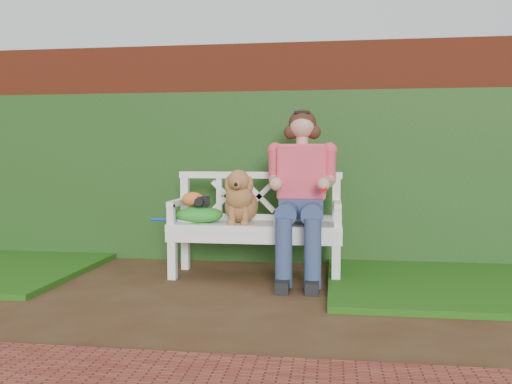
# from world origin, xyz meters

# --- Properties ---
(ground) EXTENTS (60.00, 60.00, 0.00)m
(ground) POSITION_xyz_m (0.00, 0.00, 0.00)
(ground) COLOR #402313
(brick_wall) EXTENTS (10.00, 0.30, 2.20)m
(brick_wall) POSITION_xyz_m (0.00, 1.90, 1.10)
(brick_wall) COLOR maroon
(brick_wall) RESTS_ON ground
(ivy_hedge) EXTENTS (10.00, 0.18, 1.70)m
(ivy_hedge) POSITION_xyz_m (0.00, 1.68, 0.85)
(ivy_hedge) COLOR #28501A
(ivy_hedge) RESTS_ON ground
(grass_right) EXTENTS (2.60, 2.00, 0.05)m
(grass_right) POSITION_xyz_m (2.40, 0.90, 0.03)
(grass_right) COLOR #205B14
(grass_right) RESTS_ON ground
(garden_bench) EXTENTS (1.60, 0.67, 0.48)m
(garden_bench) POSITION_xyz_m (0.46, 0.95, 0.24)
(garden_bench) COLOR white
(garden_bench) RESTS_ON ground
(seated_woman) EXTENTS (0.71, 0.90, 1.48)m
(seated_woman) POSITION_xyz_m (0.86, 0.93, 0.74)
(seated_woman) COLOR #FC5471
(seated_woman) RESTS_ON ground
(dog) EXTENTS (0.33, 0.44, 0.48)m
(dog) POSITION_xyz_m (0.34, 0.90, 0.72)
(dog) COLOR #B86643
(dog) RESTS_ON garden_bench
(tennis_racket) EXTENTS (0.60, 0.33, 0.03)m
(tennis_racket) POSITION_xyz_m (-0.13, 0.93, 0.49)
(tennis_racket) COLOR white
(tennis_racket) RESTS_ON garden_bench
(green_bag) EXTENTS (0.44, 0.35, 0.14)m
(green_bag) POSITION_xyz_m (-0.04, 0.90, 0.55)
(green_bag) COLOR #3B812F
(green_bag) RESTS_ON garden_bench
(camera_item) EXTENTS (0.14, 0.11, 0.09)m
(camera_item) POSITION_xyz_m (-0.02, 0.91, 0.67)
(camera_item) COLOR black
(camera_item) RESTS_ON green_bag
(baseball_glove) EXTENTS (0.24, 0.20, 0.12)m
(baseball_glove) POSITION_xyz_m (-0.10, 0.92, 0.68)
(baseball_glove) COLOR orange
(baseball_glove) RESTS_ON green_bag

